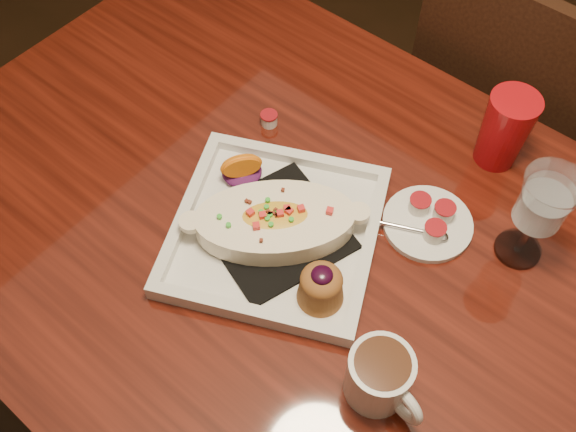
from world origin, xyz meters
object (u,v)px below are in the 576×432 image
Objects in this scene: chair_far at (506,130)px; red_tumbler at (505,130)px; saucer at (428,221)px; coffee_mug at (381,376)px; table at (340,297)px; plate at (278,230)px; goblet at (543,205)px.

chair_far reaches higher than red_tumbler.
chair_far is at bearing 96.17° from saucer.
coffee_mug is 0.46m from red_tumbler.
table is 11.12× the size of red_tumbler.
red_tumbler is (0.17, 0.36, 0.04)m from plate.
table is 3.73× the size of plate.
saucer is at bearing 21.33° from plate.
chair_far is 6.65× the size of saucer.
chair_far reaches higher than table.
coffee_mug is 0.69× the size of goblet.
coffee_mug is at bearing -40.28° from table.
coffee_mug reaches higher than saucer.
plate is 2.31× the size of goblet.
goblet is at bearing 94.77° from coffee_mug.
plate is at bearing -143.41° from goblet.
saucer is at bearing -159.51° from goblet.
saucer is (0.16, 0.17, -0.02)m from plate.
plate reaches higher than saucer.
goblet is at bearing -49.45° from red_tumbler.
plate is at bearing -115.93° from red_tumbler.
saucer is (-0.13, -0.05, -0.11)m from goblet.
table is 12.54× the size of coffee_mug.
table is 0.17m from plate.
red_tumbler reaches higher than table.
goblet is (0.04, 0.31, 0.07)m from coffee_mug.
table is 0.65m from chair_far.
red_tumbler is at bearing 39.20° from plate.
coffee_mug is 0.28m from saucer.
chair_far reaches higher than saucer.
chair_far reaches higher than plate.
table is 0.19m from saucer.
saucer reaches higher than table.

